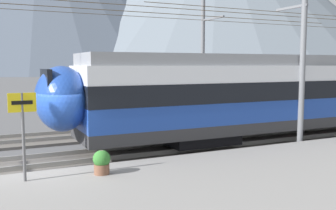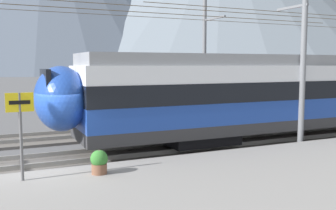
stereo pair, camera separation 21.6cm
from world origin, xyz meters
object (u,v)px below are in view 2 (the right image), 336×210
Objects in this scene: catenary_mast_mid at (302,49)px; catenary_mast_far_side at (206,49)px; train_near_platform at (330,90)px; potted_plant_platform_edge at (99,161)px; platform_sign at (20,117)px.

catenary_mast_far_side is at bearing 89.82° from catenary_mast_mid.
potted_plant_platform_edge is at bearing -165.78° from train_near_platform.
catenary_mast_far_side is (-3.15, 6.45, 2.12)m from train_near_platform.
platform_sign is 2.44m from potted_plant_platform_edge.
catenary_mast_far_side is 14.55m from platform_sign.
train_near_platform is 3.93m from catenary_mast_mid.
catenary_mast_far_side is 13.55m from potted_plant_platform_edge.
potted_plant_platform_edge is at bearing -133.27° from catenary_mast_far_side.
train_near_platform is at bearing 23.56° from catenary_mast_mid.
catenary_mast_mid reaches higher than platform_sign.
potted_plant_platform_edge is (-8.95, -9.51, -3.61)m from catenary_mast_far_side.
catenary_mast_far_side reaches higher than potted_plant_platform_edge.
train_near_platform reaches higher than potted_plant_platform_edge.
catenary_mast_far_side is 64.76× the size of potted_plant_platform_edge.
platform_sign is at bearing 173.57° from potted_plant_platform_edge.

